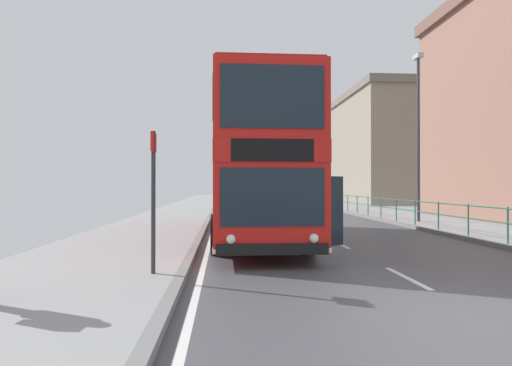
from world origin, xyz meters
TOP-DOWN VIEW (x-y plane):
  - ground at (-0.72, -0.00)m, footprint 15.80×140.00m
  - double_decker_bus_main at (-2.51, 8.82)m, footprint 3.22×10.91m
  - pedestrian_railing_far_kerb at (4.45, 10.99)m, footprint 0.05×25.51m
  - bus_stop_sign_near at (-4.81, 2.68)m, footprint 0.08×0.44m
  - street_lamp_far_side at (5.38, 13.63)m, footprint 0.28×0.60m
  - background_building_00 at (14.15, 37.07)m, footprint 10.76×14.04m

SIDE VIEW (x-z plane):
  - ground at x=-0.72m, z-range -0.06..0.14m
  - pedestrian_railing_far_kerb at x=4.45m, z-range 0.32..1.35m
  - bus_stop_sign_near at x=-4.81m, z-range 0.45..3.09m
  - double_decker_bus_main at x=-2.51m, z-range 0.10..4.68m
  - street_lamp_far_side at x=5.38m, z-range 0.75..8.42m
  - background_building_00 at x=14.15m, z-range 0.03..11.37m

